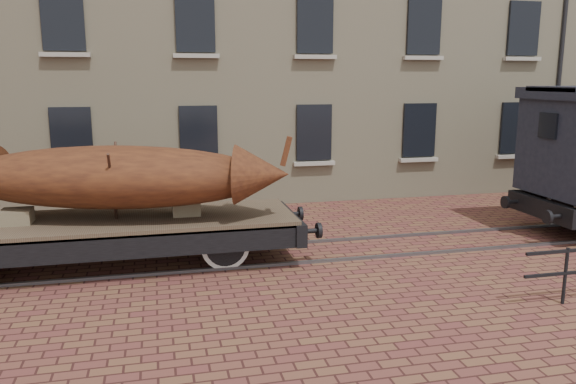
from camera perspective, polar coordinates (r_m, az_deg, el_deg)
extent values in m
plane|color=#5B2B28|center=(12.75, 4.33, -6.00)|extent=(90.00, 90.00, 0.00)
cube|color=black|center=(16.78, -21.11, 5.16)|extent=(1.10, 0.12, 1.70)
cube|color=#9E9A8C|center=(16.84, -20.91, 1.93)|extent=(1.30, 0.18, 0.12)
cube|color=black|center=(16.67, -9.06, 5.74)|extent=(1.10, 0.12, 1.70)
cube|color=#9E9A8C|center=(16.73, -8.95, 2.49)|extent=(1.30, 0.18, 0.12)
cube|color=black|center=(17.28, 2.65, 6.07)|extent=(1.10, 0.12, 1.70)
cube|color=#9E9A8C|center=(17.33, 2.68, 2.92)|extent=(1.30, 0.18, 0.12)
cube|color=black|center=(18.54, 13.18, 6.15)|extent=(1.10, 0.12, 1.70)
cube|color=#9E9A8C|center=(18.59, 13.13, 3.22)|extent=(1.30, 0.18, 0.12)
cube|color=black|center=(20.33, 22.11, 6.05)|extent=(1.10, 0.12, 1.70)
cube|color=#9E9A8C|center=(20.38, 22.00, 3.38)|extent=(1.30, 0.18, 0.12)
cube|color=black|center=(16.78, -21.92, 16.07)|extent=(1.10, 0.12, 1.70)
cube|color=#9E9A8C|center=(16.66, -21.70, 12.85)|extent=(1.30, 0.18, 0.12)
cube|color=black|center=(16.67, -9.42, 16.76)|extent=(1.10, 0.12, 1.70)
cube|color=#9E9A8C|center=(16.54, -9.30, 13.50)|extent=(1.30, 0.18, 0.12)
cube|color=black|center=(17.28, 2.75, 16.70)|extent=(1.10, 0.12, 1.70)
cube|color=#9E9A8C|center=(17.16, 2.78, 13.55)|extent=(1.30, 0.18, 0.12)
cube|color=black|center=(18.54, 13.64, 16.04)|extent=(1.10, 0.12, 1.70)
cube|color=#9E9A8C|center=(18.43, 13.59, 13.11)|extent=(1.30, 0.18, 0.12)
cube|color=black|center=(20.33, 22.80, 15.06)|extent=(1.10, 0.12, 1.70)
cube|color=#9E9A8C|center=(20.23, 22.69, 12.38)|extent=(1.30, 0.18, 0.12)
cube|color=#59595E|center=(12.09, 5.36, -6.85)|extent=(30.00, 0.08, 0.06)
cube|color=#59595E|center=(13.40, 3.40, -4.98)|extent=(30.00, 0.08, 0.06)
cylinder|color=black|center=(10.80, 26.33, -7.66)|extent=(0.06, 0.06, 1.00)
cube|color=brown|center=(11.98, -18.10, -2.90)|extent=(7.67, 2.25, 0.12)
cube|color=black|center=(11.04, -18.45, -5.45)|extent=(7.67, 0.16, 0.46)
cube|color=black|center=(13.05, -17.67, -2.84)|extent=(7.67, 0.16, 0.46)
cube|color=black|center=(12.30, 0.08, -3.14)|extent=(0.23, 2.35, 0.46)
cylinder|color=black|center=(11.65, 2.32, -3.98)|extent=(0.36, 0.10, 0.10)
cylinder|color=black|center=(11.70, 3.14, -3.92)|extent=(0.08, 0.33, 0.33)
cylinder|color=black|center=(13.09, 0.52, -2.24)|extent=(0.36, 0.10, 0.10)
cylinder|color=black|center=(13.13, 1.26, -2.20)|extent=(0.08, 0.33, 0.33)
cylinder|color=black|center=(12.12, -6.79, -4.55)|extent=(0.10, 1.94, 0.10)
cylinder|color=silver|center=(11.43, -6.37, -5.52)|extent=(0.98, 0.07, 0.98)
cylinder|color=black|center=(11.43, -6.37, -5.52)|extent=(0.81, 0.10, 0.81)
cube|color=black|center=(11.24, -6.32, -4.50)|extent=(0.92, 0.08, 0.10)
cylinder|color=silver|center=(12.81, -7.16, -3.68)|extent=(0.98, 0.07, 0.98)
cylinder|color=black|center=(12.81, -7.16, -3.68)|extent=(0.81, 0.10, 0.81)
cube|color=black|center=(12.86, -7.24, -2.49)|extent=(0.92, 0.08, 0.10)
cube|color=black|center=(12.08, -17.98, -4.74)|extent=(4.09, 0.06, 0.06)
cube|color=#807253|center=(12.19, -25.84, -2.26)|extent=(0.56, 0.51, 0.29)
cube|color=#807253|center=(11.90, -10.29, -1.60)|extent=(0.56, 0.51, 0.29)
ellipsoid|color=brown|center=(11.78, -17.28, 1.46)|extent=(6.55, 3.30, 1.25)
cone|color=brown|center=(11.27, -2.66, 1.81)|extent=(1.32, 1.40, 1.19)
cube|color=brown|center=(11.19, -0.18, 4.17)|extent=(0.27, 0.18, 0.60)
cylinder|color=#3C271D|center=(11.30, -17.41, 0.38)|extent=(0.05, 1.07, 1.48)
cylinder|color=#3C271D|center=(12.30, -17.09, 1.27)|extent=(0.05, 1.07, 1.48)
cube|color=black|center=(15.06, 24.35, -1.51)|extent=(0.22, 2.42, 0.45)
cylinder|color=black|center=(14.16, 24.86, -2.31)|extent=(0.08, 0.32, 0.32)
cylinder|color=black|center=(15.43, 21.21, -0.97)|extent=(0.08, 0.32, 0.32)
cylinder|color=silver|center=(16.33, 25.86, -1.49)|extent=(0.97, 0.07, 0.97)
cylinder|color=black|center=(16.33, 25.86, -1.49)|extent=(0.79, 0.10, 0.79)
cube|color=black|center=(14.76, 24.93, 6.14)|extent=(0.08, 0.60, 0.60)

